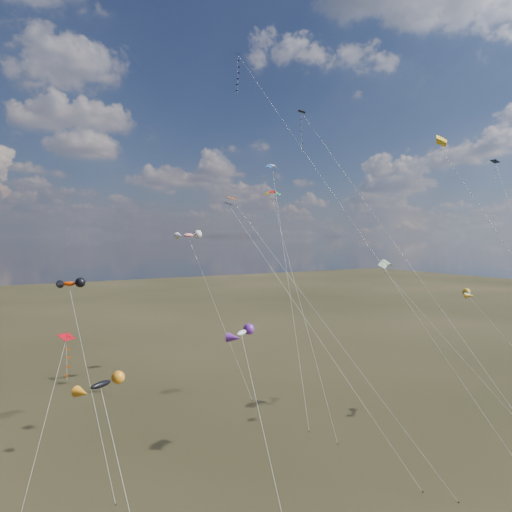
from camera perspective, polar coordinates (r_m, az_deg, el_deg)
diamond_black_high at (r=61.56m, az=7.43°, el=13.21°), size 4.07×33.64×38.04m
diamond_navy_tall at (r=55.97m, az=0.25°, el=18.87°), size 11.92×30.50×43.17m
diamond_black_mid at (r=40.94m, az=3.89°, el=-4.33°), size 11.69×13.83×24.26m
diamond_red_low at (r=43.10m, az=-22.78°, el=-12.20°), size 5.14×6.79×12.68m
diamond_navy_right at (r=54.80m, az=28.06°, el=5.61°), size 16.55×20.52×29.35m
diamond_orange_center at (r=44.40m, az=3.54°, el=-1.54°), size 10.33×20.96×25.22m
parafoil_yellow at (r=47.41m, az=22.28°, el=13.34°), size 6.13×25.30×30.97m
parafoil_blue_white at (r=71.24m, az=2.13°, el=11.06°), size 9.59×21.68×32.55m
parafoil_striped at (r=57.55m, az=16.01°, el=-0.78°), size 10.31×13.33×18.65m
parafoil_tricolor at (r=59.48m, az=2.14°, el=7.82°), size 2.94×16.12×27.35m
novelty_black_orange at (r=31.52m, az=-18.81°, el=-15.04°), size 3.22×8.94×12.14m
novelty_orange_black at (r=49.68m, az=-22.31°, el=-3.29°), size 2.73×14.52×16.90m
novelty_white_purple at (r=31.86m, az=-1.77°, el=-9.71°), size 3.33×12.57×14.81m
novelty_redwhite_stripe at (r=66.57m, az=-8.42°, el=2.56°), size 5.62×12.80×21.98m
novelty_blue_yellow at (r=58.52m, az=25.01°, el=-4.36°), size 6.36×12.65×14.92m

